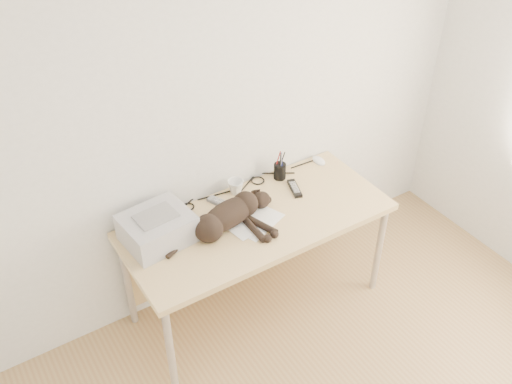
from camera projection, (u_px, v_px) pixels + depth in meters
wall_back at (224, 109)px, 3.27m from camera, size 3.50×0.00×3.50m
desk at (250, 227)px, 3.50m from camera, size 1.60×0.70×0.74m
printer at (157, 228)px, 3.17m from camera, size 0.40×0.35×0.18m
papers at (253, 221)px, 3.34m from camera, size 0.37×0.31×0.01m
cat at (226, 218)px, 3.25m from camera, size 0.75×0.36×0.17m
mug at (236, 187)px, 3.53m from camera, size 0.13×0.13×0.09m
pen_cup at (280, 171)px, 3.65m from camera, size 0.08×0.08×0.20m
remote_grey at (221, 203)px, 3.46m from camera, size 0.12×0.19×0.02m
remote_black at (295, 188)px, 3.58m from camera, size 0.10×0.18×0.02m
mouse at (319, 159)px, 3.82m from camera, size 0.08×0.12×0.04m
cable_tangle at (231, 191)px, 3.57m from camera, size 1.36×0.09×0.01m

